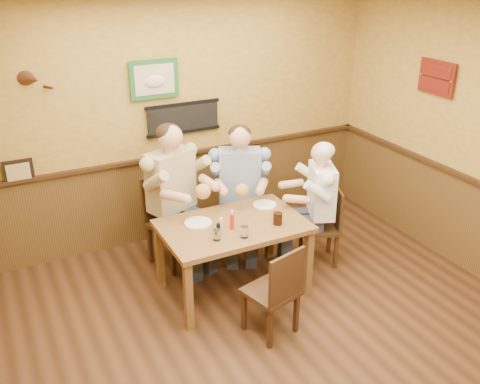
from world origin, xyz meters
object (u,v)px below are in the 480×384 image
object	(u,v)px
pepper_shaker	(218,228)
diner_white_elder	(320,210)
water_glass_mid	(245,232)
hot_sauce_bottle	(232,221)
chair_back_left	(173,222)
chair_right_end	(319,225)
chair_near_side	(271,289)
cola_tumbler	(278,218)
diner_blue_polo	(240,196)
water_glass_left	(217,235)
diner_tan_shirt	(172,204)
dining_table	(233,232)
salt_shaker	(221,222)
chair_back_right	(240,212)

from	to	relation	value
pepper_shaker	diner_white_elder	bearing A→B (deg)	7.98
water_glass_mid	hot_sauce_bottle	distance (m)	0.20
chair_back_left	chair_right_end	distance (m)	1.60
chair_near_side	pepper_shaker	distance (m)	0.76
diner_white_elder	cola_tumbler	world-z (taller)	diner_white_elder
diner_white_elder	hot_sauce_bottle	world-z (taller)	diner_white_elder
diner_blue_polo	water_glass_mid	xyz separation A→B (m)	(-0.45, -0.99, 0.13)
water_glass_left	water_glass_mid	world-z (taller)	water_glass_mid
diner_tan_shirt	diner_white_elder	world-z (taller)	diner_tan_shirt
dining_table	diner_blue_polo	size ratio (longest dim) A/B	1.04
salt_shaker	chair_back_right	bearing A→B (deg)	51.52
water_glass_left	hot_sauce_bottle	distance (m)	0.26
hot_sauce_bottle	diner_tan_shirt	bearing A→B (deg)	109.03
water_glass_mid	cola_tumbler	size ratio (longest dim) A/B	0.94
dining_table	chair_near_side	xyz separation A→B (m)	(0.00, -0.75, -0.21)
chair_back_right	salt_shaker	xyz separation A→B (m)	(-0.55, -0.69, 0.32)
chair_back_left	water_glass_left	bearing A→B (deg)	-106.20
chair_near_side	water_glass_left	size ratio (longest dim) A/B	8.35
chair_near_side	diner_white_elder	world-z (taller)	diner_white_elder
chair_right_end	pepper_shaker	size ratio (longest dim) A/B	8.81
chair_right_end	diner_tan_shirt	xyz separation A→B (m)	(-1.44, 0.69, 0.28)
chair_right_end	chair_near_side	world-z (taller)	chair_near_side
chair_back_left	pepper_shaker	distance (m)	0.93
water_glass_left	diner_white_elder	bearing A→B (deg)	12.25
hot_sauce_bottle	dining_table	bearing A→B (deg)	58.60
diner_blue_polo	chair_back_right	bearing A→B (deg)	-156.04
diner_white_elder	water_glass_left	bearing A→B (deg)	-54.84
diner_white_elder	dining_table	bearing A→B (deg)	-62.94
diner_white_elder	pepper_shaker	world-z (taller)	diner_white_elder
chair_back_right	salt_shaker	distance (m)	0.94
chair_back_left	diner_blue_polo	bearing A→B (deg)	-25.31
chair_right_end	diner_tan_shirt	world-z (taller)	diner_tan_shirt
dining_table	diner_tan_shirt	xyz separation A→B (m)	(-0.35, 0.77, 0.06)
chair_right_end	cola_tumbler	world-z (taller)	chair_right_end
dining_table	hot_sauce_bottle	world-z (taller)	hot_sauce_bottle
chair_back_left	pepper_shaker	size ratio (longest dim) A/B	10.17
pepper_shaker	chair_right_end	bearing A→B (deg)	7.98
cola_tumbler	hot_sauce_bottle	xyz separation A→B (m)	(-0.44, 0.11, 0.03)
water_glass_mid	salt_shaker	world-z (taller)	water_glass_mid
chair_right_end	diner_tan_shirt	bearing A→B (deg)	-92.61
cola_tumbler	chair_back_right	bearing A→B (deg)	87.34
diner_blue_polo	water_glass_mid	bearing A→B (deg)	-90.53
diner_tan_shirt	chair_near_side	bearing A→B (deg)	-97.54
chair_near_side	water_glass_left	xyz separation A→B (m)	(-0.28, 0.53, 0.36)
chair_right_end	cola_tumbler	xyz separation A→B (m)	(-0.70, -0.28, 0.37)
diner_tan_shirt	water_glass_mid	world-z (taller)	diner_tan_shirt
chair_back_right	diner_white_elder	world-z (taller)	diner_white_elder
chair_right_end	pepper_shaker	distance (m)	1.36
chair_right_end	water_glass_left	bearing A→B (deg)	-54.84
diner_tan_shirt	hot_sauce_bottle	bearing A→B (deg)	-91.60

